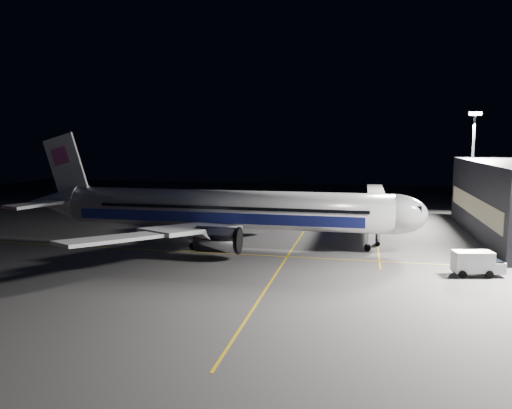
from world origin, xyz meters
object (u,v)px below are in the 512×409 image
at_px(baggage_tug, 220,221).
at_px(floodlight_mast_north, 473,156).
at_px(airliner, 220,210).
at_px(jet_bridge, 376,203).
at_px(safety_cone_c, 237,235).
at_px(service_truck, 477,263).
at_px(safety_cone_b, 211,236).
at_px(safety_cone_a, 223,237).

bearing_deg(baggage_tug, floodlight_mast_north, 29.80).
bearing_deg(airliner, jet_bridge, 38.04).
xyz_separation_m(floodlight_mast_north, safety_cone_c, (-39.87, -26.27, -12.04)).
bearing_deg(baggage_tug, service_truck, -24.32).
height_order(airliner, jet_bridge, airliner).
xyz_separation_m(service_truck, baggage_tug, (-38.21, 25.60, -0.65)).
xyz_separation_m(floodlight_mast_north, safety_cone_b, (-43.69, -27.99, -12.10)).
relative_size(floodlight_mast_north, baggage_tug, 7.05).
distance_m(jet_bridge, safety_cone_b, 29.60).
bearing_deg(safety_cone_b, airliner, -56.84).
bearing_deg(airliner, safety_cone_c, 78.14).
height_order(baggage_tug, safety_cone_c, baggage_tug).
xyz_separation_m(safety_cone_a, safety_cone_b, (-1.92, 0.00, 0.01)).
relative_size(jet_bridge, floodlight_mast_north, 1.66).
bearing_deg(safety_cone_a, safety_cone_b, 180.00).
xyz_separation_m(airliner, jet_bridge, (23.08, 18.06, -0.58)).
xyz_separation_m(service_truck, safety_cone_a, (-34.52, 14.43, -1.27)).
relative_size(airliner, jet_bridge, 1.79).
bearing_deg(baggage_tug, safety_cone_b, -71.52).
height_order(airliner, floodlight_mast_north, floodlight_mast_north).
distance_m(baggage_tug, safety_cone_a, 11.78).
bearing_deg(floodlight_mast_north, baggage_tug, -159.69).
relative_size(service_truck, safety_cone_a, 11.32).
bearing_deg(service_truck, safety_cone_c, 142.41).
bearing_deg(safety_cone_b, baggage_tug, 98.98).
bearing_deg(jet_bridge, safety_cone_c, -150.58).
distance_m(service_truck, baggage_tug, 46.00).
bearing_deg(safety_cone_a, service_truck, -22.69).
xyz_separation_m(baggage_tug, safety_cone_b, (1.76, -11.17, -0.61)).
xyz_separation_m(service_truck, safety_cone_c, (-32.63, 16.15, -1.20)).
bearing_deg(safety_cone_a, jet_bridge, 30.60).
distance_m(airliner, jet_bridge, 29.31).
bearing_deg(service_truck, safety_cone_b, 147.14).
bearing_deg(floodlight_mast_north, safety_cone_b, -147.36).
bearing_deg(safety_cone_c, jet_bridge, 29.42).
height_order(airliner, safety_cone_c, airliner).
height_order(service_truck, safety_cone_c, service_truck).
bearing_deg(baggage_tug, airliner, -64.40).
height_order(jet_bridge, baggage_tug, jet_bridge).
bearing_deg(safety_cone_b, safety_cone_a, 0.00).
xyz_separation_m(airliner, safety_cone_a, (-0.69, 4.00, -4.90)).
height_order(service_truck, safety_cone_b, service_truck).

